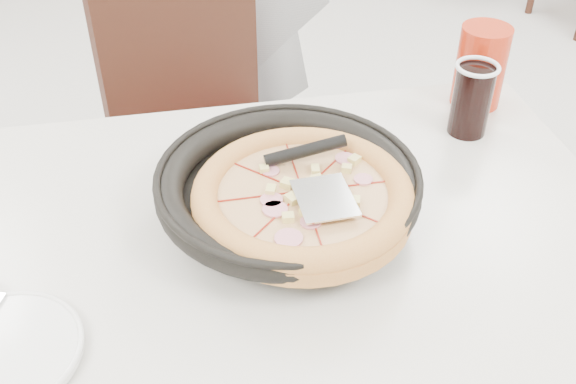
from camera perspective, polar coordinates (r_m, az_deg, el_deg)
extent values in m
plane|color=#A5A5A0|center=(1.83, -3.88, -14.04)|extent=(7.00, 7.00, 0.00)
cylinder|color=black|center=(1.06, 2.76, -1.66)|extent=(0.12, 0.12, 0.04)
cylinder|color=black|center=(1.05, 0.00, -0.35)|extent=(0.41, 0.41, 0.01)
cylinder|color=tan|center=(1.00, 1.24, -0.92)|extent=(0.37, 0.37, 0.02)
cube|color=silver|center=(0.96, 3.10, -0.49)|extent=(0.08, 0.10, 0.00)
cylinder|color=white|center=(0.94, -23.08, -12.47)|extent=(0.23, 0.23, 0.01)
cylinder|color=black|center=(1.28, 15.26, 7.42)|extent=(0.08, 0.08, 0.13)
cylinder|color=#AD240D|center=(1.38, 15.99, 10.19)|extent=(0.11, 0.11, 0.16)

